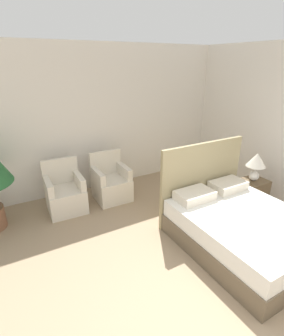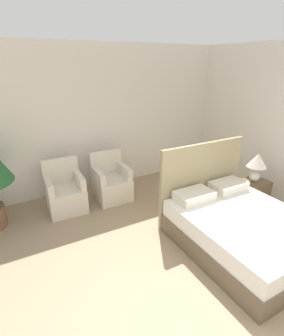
% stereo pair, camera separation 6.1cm
% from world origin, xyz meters
% --- Properties ---
extents(wall_back, '(10.00, 0.06, 2.90)m').
position_xyz_m(wall_back, '(0.00, 4.08, 1.45)').
color(wall_back, silver).
rests_on(wall_back, ground_plane).
extents(bed, '(1.63, 1.96, 1.35)m').
position_xyz_m(bed, '(1.04, 1.13, 0.32)').
color(bed, brown).
rests_on(bed, ground_plane).
extents(armchair_near_window_left, '(0.66, 0.66, 0.92)m').
position_xyz_m(armchair_near_window_left, '(-0.93, 3.38, 0.29)').
color(armchair_near_window_left, beige).
rests_on(armchair_near_window_left, ground_plane).
extents(armchair_near_window_right, '(0.65, 0.64, 0.92)m').
position_xyz_m(armchair_near_window_right, '(-0.03, 3.38, 0.29)').
color(armchair_near_window_right, beige).
rests_on(armchair_near_window_right, ground_plane).
extents(nightstand, '(0.45, 0.41, 0.54)m').
position_xyz_m(nightstand, '(2.14, 1.81, 0.27)').
color(nightstand, brown).
rests_on(nightstand, ground_plane).
extents(table_lamp, '(0.34, 0.34, 0.52)m').
position_xyz_m(table_lamp, '(2.12, 1.82, 0.88)').
color(table_lamp, white).
rests_on(table_lamp, nightstand).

